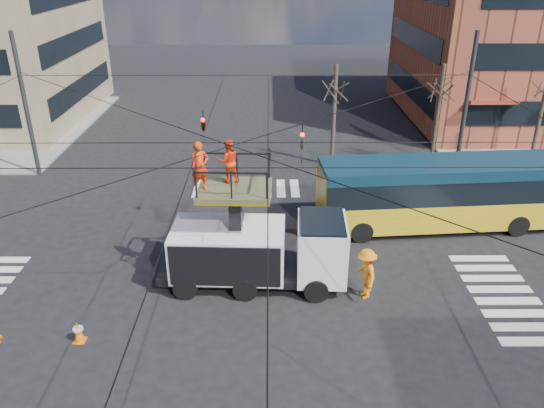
{
  "coord_description": "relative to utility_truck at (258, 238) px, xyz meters",
  "views": [
    {
      "loc": [
        1.23,
        -16.38,
        11.57
      ],
      "look_at": [
        1.35,
        2.7,
        2.52
      ],
      "focal_mm": 35.0,
      "sensor_mm": 36.0,
      "label": 1
    }
  ],
  "objects": [
    {
      "name": "utility_truck",
      "position": [
        0.0,
        0.0,
        0.0
      ],
      "size": [
        7.1,
        2.9,
        5.78
      ],
      "rotation": [
        0.0,
        0.0,
        -0.04
      ],
      "color": "black",
      "rests_on": "ground"
    },
    {
      "name": "tree_b",
      "position": [
        10.2,
        12.55,
        2.68
      ],
      "size": [
        2.0,
        2.0,
        6.0
      ],
      "color": "#382B21",
      "rests_on": "ground"
    },
    {
      "name": "ground",
      "position": [
        -0.8,
        -0.95,
        -1.95
      ],
      "size": [
        120.0,
        120.0,
        0.0
      ],
      "primitive_type": "plane",
      "color": "black",
      "rests_on": "ground"
    },
    {
      "name": "traffic_cone",
      "position": [
        -5.81,
        -3.45,
        -1.57
      ],
      "size": [
        0.36,
        0.36,
        0.76
      ],
      "primitive_type": "cone",
      "color": "#FF660A",
      "rests_on": "ground"
    },
    {
      "name": "sidewalk_ne",
      "position": [
        20.2,
        20.05,
        -1.89
      ],
      "size": [
        18.0,
        18.0,
        0.12
      ],
      "primitive_type": "cube",
      "color": "slate",
      "rests_on": "ground"
    },
    {
      "name": "flagger",
      "position": [
        3.96,
        -1.0,
        -0.95
      ],
      "size": [
        0.94,
        1.39,
        1.99
      ],
      "primitive_type": "imported",
      "rotation": [
        0.0,
        0.0,
        -1.41
      ],
      "color": "orange",
      "rests_on": "ground"
    },
    {
      "name": "crosswalks",
      "position": [
        -0.8,
        -0.95,
        -1.94
      ],
      "size": [
        22.4,
        22.4,
        0.02
      ],
      "primitive_type": null,
      "color": "silver",
      "rests_on": "ground"
    },
    {
      "name": "city_bus",
      "position": [
        8.22,
        4.61,
        -0.22
      ],
      "size": [
        11.2,
        3.46,
        3.2
      ],
      "rotation": [
        0.0,
        0.0,
        0.08
      ],
      "color": "orange",
      "rests_on": "ground"
    },
    {
      "name": "tree_a",
      "position": [
        4.2,
        12.55,
        2.68
      ],
      "size": [
        2.0,
        2.0,
        6.0
      ],
      "color": "#382B21",
      "rests_on": "ground"
    },
    {
      "name": "overhead_network",
      "position": [
        -0.87,
        -0.55,
        2.34
      ],
      "size": [
        24.24,
        24.24,
        8.0
      ],
      "color": "#2D2D30",
      "rests_on": "ground"
    }
  ]
}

